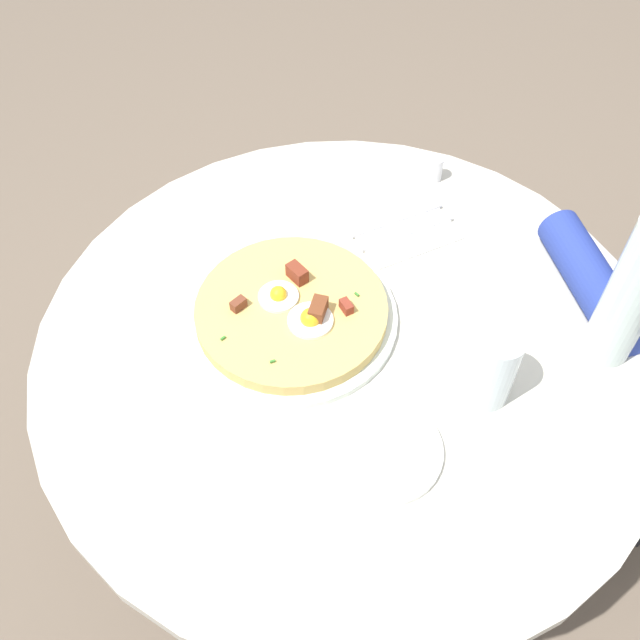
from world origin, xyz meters
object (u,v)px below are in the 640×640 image
(bread_plate, at_px, (383,450))
(water_glass, at_px, (492,367))
(salt_shaker, at_px, (435,169))
(dining_table, at_px, (346,395))
(fork, at_px, (397,219))
(knife, at_px, (407,232))
(breakfast_pizza, at_px, (292,310))
(water_bottle, at_px, (633,294))
(pizza_plate, at_px, (292,317))

(bread_plate, xyz_separation_m, water_glass, (0.17, -0.06, 0.06))
(salt_shaker, bearing_deg, dining_table, -167.75)
(bread_plate, distance_m, fork, 0.45)
(bread_plate, relative_size, knife, 0.91)
(breakfast_pizza, bearing_deg, salt_shaker, -0.54)
(fork, bearing_deg, water_bottle, 111.29)
(bread_plate, xyz_separation_m, fork, (0.39, 0.23, 0.00))
(dining_table, bearing_deg, water_glass, -81.16)
(bread_plate, bearing_deg, fork, 30.56)
(dining_table, distance_m, salt_shaker, 0.45)
(dining_table, relative_size, water_bottle, 3.76)
(water_glass, bearing_deg, breakfast_pizza, 101.03)
(pizza_plate, distance_m, water_glass, 0.32)
(breakfast_pizza, distance_m, knife, 0.27)
(salt_shaker, bearing_deg, water_glass, -140.18)
(bread_plate, bearing_deg, knife, 27.98)
(fork, height_order, water_glass, water_glass)
(knife, distance_m, water_glass, 0.34)
(dining_table, height_order, bread_plate, bread_plate)
(salt_shaker, bearing_deg, pizza_plate, 179.32)
(dining_table, relative_size, bread_plate, 5.93)
(dining_table, height_order, water_glass, water_glass)
(fork, bearing_deg, breakfast_pizza, 25.19)
(breakfast_pizza, bearing_deg, fork, -2.31)
(bread_plate, height_order, knife, bread_plate)
(water_bottle, height_order, salt_shaker, water_bottle)
(pizza_plate, bearing_deg, dining_table, -73.83)
(water_bottle, distance_m, salt_shaker, 0.46)
(knife, distance_m, salt_shaker, 0.16)
(fork, xyz_separation_m, salt_shaker, (0.14, 0.01, 0.02))
(fork, distance_m, water_bottle, 0.42)
(dining_table, xyz_separation_m, water_glass, (0.03, -0.22, 0.23))
(dining_table, distance_m, water_bottle, 0.49)
(water_glass, height_order, water_bottle, water_bottle)
(pizza_plate, bearing_deg, breakfast_pizza, -73.19)
(breakfast_pizza, relative_size, bread_plate, 1.83)
(breakfast_pizza, bearing_deg, dining_table, -73.84)
(breakfast_pizza, bearing_deg, knife, -9.25)
(dining_table, bearing_deg, pizza_plate, 106.17)
(water_bottle, xyz_separation_m, salt_shaker, (0.18, 0.41, -0.10))
(breakfast_pizza, xyz_separation_m, water_bottle, (0.24, -0.41, 0.10))
(breakfast_pizza, relative_size, water_glass, 2.29)
(breakfast_pizza, height_order, salt_shaker, breakfast_pizza)
(pizza_plate, bearing_deg, water_bottle, -60.07)
(dining_table, xyz_separation_m, pizza_plate, (-0.03, 0.09, 0.17))
(fork, height_order, water_bottle, water_bottle)
(pizza_plate, relative_size, knife, 1.84)
(knife, xyz_separation_m, water_bottle, (-0.03, -0.37, 0.12))
(pizza_plate, bearing_deg, salt_shaker, -0.68)
(pizza_plate, height_order, knife, pizza_plate)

